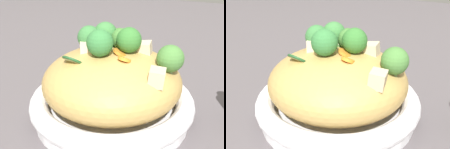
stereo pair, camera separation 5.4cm
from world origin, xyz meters
The scene contains 7 objects.
ground_plane centered at (0.00, 0.00, 0.00)m, with size 3.00×3.00×0.00m, color #554F51.
serving_bowl centered at (0.00, 0.00, 0.03)m, with size 0.33×0.33×0.06m.
noodle_heap centered at (0.00, 0.00, 0.08)m, with size 0.27×0.27×0.13m.
broccoli_florets centered at (0.01, 0.01, 0.16)m, with size 0.22×0.13×0.08m.
carrot_coins centered at (0.01, 0.02, 0.14)m, with size 0.12×0.12×0.03m.
zucchini_slices centered at (-0.04, -0.02, 0.14)m, with size 0.07×0.14×0.03m.
chicken_chunks centered at (0.02, 0.01, 0.14)m, with size 0.20×0.13×0.05m.
Camera 2 is at (0.28, -0.40, 0.32)m, focal length 43.61 mm.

